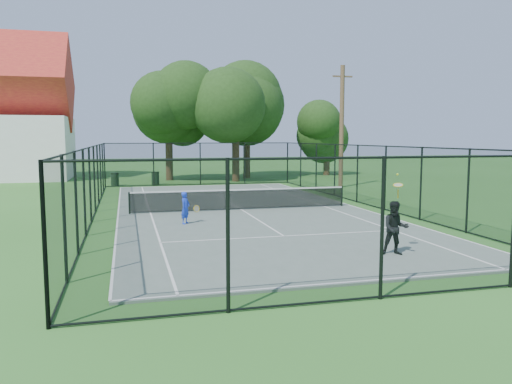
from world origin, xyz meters
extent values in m
plane|color=#2E6422|center=(0.00, 0.00, 0.00)|extent=(120.00, 120.00, 0.00)
cube|color=slate|center=(0.00, 0.00, 0.03)|extent=(11.00, 24.00, 0.06)
cylinder|color=black|center=(-5.00, 0.00, 0.53)|extent=(0.08, 0.08, 0.95)
cylinder|color=black|center=(5.00, 0.00, 0.53)|extent=(0.08, 0.08, 0.95)
cube|color=black|center=(0.00, 0.00, 0.53)|extent=(10.00, 0.03, 0.88)
cube|color=white|center=(0.00, 0.00, 0.98)|extent=(10.00, 0.05, 0.06)
cylinder|color=#332114|center=(-1.79, 17.54, 1.75)|extent=(0.56, 0.56, 3.50)
sphere|color=#1A3311|center=(-1.79, 17.54, 5.08)|extent=(6.31, 6.31, 6.31)
cylinder|color=#332114|center=(3.05, 15.19, 1.60)|extent=(0.56, 0.56, 3.21)
sphere|color=#1A3311|center=(3.05, 15.19, 4.65)|extent=(5.75, 5.75, 5.75)
cylinder|color=#332114|center=(4.59, 17.98, 2.00)|extent=(0.56, 0.56, 4.00)
sphere|color=#1A3311|center=(4.59, 17.98, 5.59)|extent=(6.35, 6.35, 6.35)
cylinder|color=#332114|center=(12.25, 19.31, 1.34)|extent=(0.56, 0.56, 2.67)
sphere|color=#1A3311|center=(12.25, 19.31, 3.84)|extent=(4.67, 4.67, 4.67)
cylinder|color=black|center=(-5.88, 13.89, 0.44)|extent=(0.54, 0.54, 0.87)
cylinder|color=black|center=(-5.88, 13.89, 0.89)|extent=(0.58, 0.58, 0.05)
cylinder|color=black|center=(-3.09, 13.96, 0.45)|extent=(0.54, 0.54, 0.89)
cylinder|color=black|center=(-3.09, 13.96, 0.91)|extent=(0.58, 0.58, 0.05)
cylinder|color=#4C3823|center=(8.98, 9.00, 4.06)|extent=(0.30, 0.30, 8.12)
cube|color=#4C3823|center=(8.98, 9.00, 7.39)|extent=(1.40, 0.10, 0.10)
imported|color=blue|center=(-2.93, -3.13, 0.68)|extent=(0.51, 0.54, 1.24)
torus|color=gold|center=(-2.48, -2.98, 0.61)|extent=(0.27, 0.18, 0.29)
cylinder|color=silver|center=(-2.48, -2.98, 0.61)|extent=(0.23, 0.15, 0.25)
imported|color=black|center=(2.23, -9.72, 0.82)|extent=(0.89, 0.79, 1.53)
torus|color=gold|center=(2.48, -9.37, 2.01)|extent=(0.30, 0.28, 0.14)
cylinder|color=silver|center=(2.48, -9.37, 2.01)|extent=(0.26, 0.24, 0.11)
sphere|color=#CCE526|center=(2.56, -9.19, 2.30)|extent=(0.07, 0.07, 0.07)
camera|label=1|loc=(-5.09, -22.17, 3.38)|focal=35.00mm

